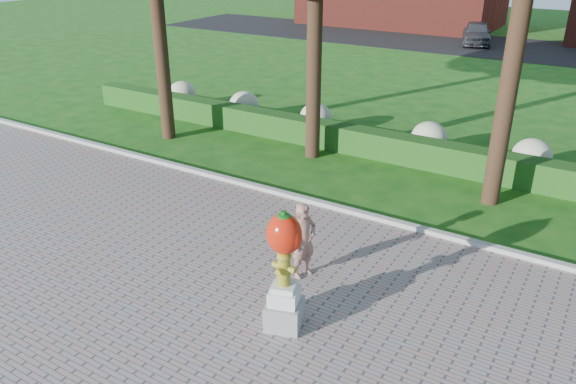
% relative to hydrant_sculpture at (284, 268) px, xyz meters
% --- Properties ---
extents(ground, '(100.00, 100.00, 0.00)m').
position_rel_hydrant_sculpture_xyz_m(ground, '(-1.65, 1.55, -1.22)').
color(ground, '#154F13').
rests_on(ground, ground).
extents(walkway, '(40.00, 14.00, 0.04)m').
position_rel_hydrant_sculpture_xyz_m(walkway, '(-1.65, -2.45, -1.20)').
color(walkway, gray).
rests_on(walkway, ground).
extents(curb, '(40.00, 0.18, 0.15)m').
position_rel_hydrant_sculpture_xyz_m(curb, '(-1.65, 4.55, -1.15)').
color(curb, '#ADADA5').
rests_on(curb, ground).
extents(lawn_hedge, '(24.00, 0.70, 0.80)m').
position_rel_hydrant_sculpture_xyz_m(lawn_hedge, '(-1.65, 8.55, -0.82)').
color(lawn_hedge, '#234B15').
rests_on(lawn_hedge, ground).
extents(hydrangea_row, '(20.10, 1.10, 0.99)m').
position_rel_hydrant_sculpture_xyz_m(hydrangea_row, '(-1.08, 9.55, -0.67)').
color(hydrangea_row, '#BCC093').
rests_on(hydrangea_row, ground).
extents(street, '(50.00, 8.00, 0.02)m').
position_rel_hydrant_sculpture_xyz_m(street, '(-1.65, 29.55, -1.21)').
color(street, black).
rests_on(street, ground).
extents(hydrant_sculpture, '(0.76, 0.76, 2.23)m').
position_rel_hydrant_sculpture_xyz_m(hydrant_sculpture, '(0.00, 0.00, 0.00)').
color(hydrant_sculpture, gray).
rests_on(hydrant_sculpture, walkway).
extents(woman, '(0.53, 0.66, 1.57)m').
position_rel_hydrant_sculpture_xyz_m(woman, '(-0.51, 1.56, -0.40)').
color(woman, '#9F6C5B').
rests_on(woman, walkway).
extents(parked_car, '(2.66, 4.33, 1.38)m').
position_rel_hydrant_sculpture_xyz_m(parked_car, '(-4.40, 29.71, -0.51)').
color(parked_car, '#3C3F43').
rests_on(parked_car, street).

